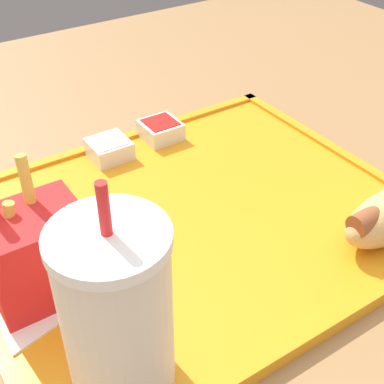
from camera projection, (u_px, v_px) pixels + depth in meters
name	position (u px, v px, depth m)	size (l,w,h in m)	color
food_tray	(192.00, 220.00, 0.53)	(0.43, 0.35, 0.01)	orange
paper_napkin	(44.00, 272.00, 0.46)	(0.16, 0.14, 0.00)	white
soda_cup	(117.00, 313.00, 0.34)	(0.07, 0.07, 0.17)	silver
fries_carton	(36.00, 253.00, 0.42)	(0.08, 0.06, 0.12)	red
sauce_cup_mayo	(109.00, 148.00, 0.61)	(0.04, 0.04, 0.02)	silver
sauce_cup_ketchup	(161.00, 129.00, 0.64)	(0.04, 0.04, 0.02)	silver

